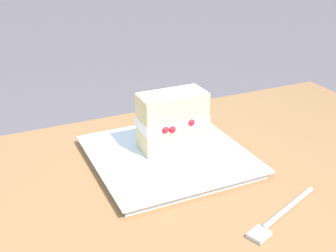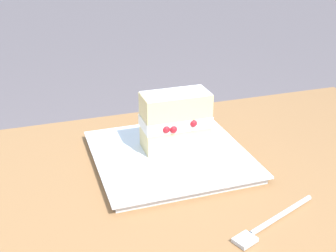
% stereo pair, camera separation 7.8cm
% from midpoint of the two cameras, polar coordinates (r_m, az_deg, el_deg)
% --- Properties ---
extents(dessert_plate, '(0.27, 0.27, 0.02)m').
position_cam_midpoint_polar(dessert_plate, '(0.80, 2.77, -4.05)').
color(dessert_plate, white).
rests_on(dessert_plate, patio_table).
extents(cake_slice, '(0.13, 0.07, 0.11)m').
position_cam_midpoint_polar(cake_slice, '(0.80, 3.54, 0.64)').
color(cake_slice, '#EAD18C').
rests_on(cake_slice, dessert_plate).
extents(dessert_fork, '(0.16, 0.08, 0.01)m').
position_cam_midpoint_polar(dessert_fork, '(0.67, 16.49, -12.30)').
color(dessert_fork, silver).
rests_on(dessert_fork, patio_table).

